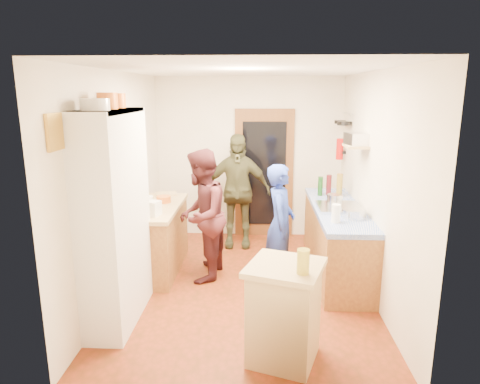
# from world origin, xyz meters

# --- Properties ---
(floor) EXTENTS (3.00, 4.00, 0.02)m
(floor) POSITION_xyz_m (0.00, 0.00, -0.01)
(floor) COLOR maroon
(floor) RESTS_ON ground
(ceiling) EXTENTS (3.00, 4.00, 0.02)m
(ceiling) POSITION_xyz_m (0.00, 0.00, 2.61)
(ceiling) COLOR silver
(ceiling) RESTS_ON ground
(wall_back) EXTENTS (3.00, 0.02, 2.60)m
(wall_back) POSITION_xyz_m (0.00, 2.01, 1.30)
(wall_back) COLOR silver
(wall_back) RESTS_ON ground
(wall_front) EXTENTS (3.00, 0.02, 2.60)m
(wall_front) POSITION_xyz_m (0.00, -2.01, 1.30)
(wall_front) COLOR silver
(wall_front) RESTS_ON ground
(wall_left) EXTENTS (0.02, 4.00, 2.60)m
(wall_left) POSITION_xyz_m (-1.51, 0.00, 1.30)
(wall_left) COLOR silver
(wall_left) RESTS_ON ground
(wall_right) EXTENTS (0.02, 4.00, 2.60)m
(wall_right) POSITION_xyz_m (1.51, 0.00, 1.30)
(wall_right) COLOR silver
(wall_right) RESTS_ON ground
(door_frame) EXTENTS (0.95, 0.06, 2.10)m
(door_frame) POSITION_xyz_m (0.25, 1.97, 1.05)
(door_frame) COLOR brown
(door_frame) RESTS_ON ground
(door_glass) EXTENTS (0.70, 0.02, 1.70)m
(door_glass) POSITION_xyz_m (0.25, 1.94, 1.05)
(door_glass) COLOR black
(door_glass) RESTS_ON door_frame
(hutch_body) EXTENTS (0.40, 1.20, 2.20)m
(hutch_body) POSITION_xyz_m (-1.30, -0.80, 1.10)
(hutch_body) COLOR silver
(hutch_body) RESTS_ON ground
(hutch_top_shelf) EXTENTS (0.40, 1.14, 0.04)m
(hutch_top_shelf) POSITION_xyz_m (-1.30, -0.80, 2.18)
(hutch_top_shelf) COLOR silver
(hutch_top_shelf) RESTS_ON hutch_body
(plate_stack) EXTENTS (0.26, 0.26, 0.11)m
(plate_stack) POSITION_xyz_m (-1.30, -1.11, 2.25)
(plate_stack) COLOR white
(plate_stack) RESTS_ON hutch_top_shelf
(orange_pot_a) EXTENTS (0.20, 0.20, 0.16)m
(orange_pot_a) POSITION_xyz_m (-1.30, -0.79, 2.28)
(orange_pot_a) COLOR orange
(orange_pot_a) RESTS_ON hutch_top_shelf
(orange_pot_b) EXTENTS (0.17, 0.17, 0.15)m
(orange_pot_b) POSITION_xyz_m (-1.30, -0.49, 2.27)
(orange_pot_b) COLOR orange
(orange_pot_b) RESTS_ON hutch_top_shelf
(left_counter_base) EXTENTS (0.60, 1.40, 0.85)m
(left_counter_base) POSITION_xyz_m (-1.20, 0.45, 0.42)
(left_counter_base) COLOR #9E6C2E
(left_counter_base) RESTS_ON ground
(left_counter_top) EXTENTS (0.64, 1.44, 0.05)m
(left_counter_top) POSITION_xyz_m (-1.20, 0.45, 0.88)
(left_counter_top) COLOR tan
(left_counter_top) RESTS_ON left_counter_base
(toaster) EXTENTS (0.28, 0.23, 0.18)m
(toaster) POSITION_xyz_m (-1.15, 0.02, 0.99)
(toaster) COLOR white
(toaster) RESTS_ON left_counter_top
(kettle) EXTENTS (0.18, 0.18, 0.18)m
(kettle) POSITION_xyz_m (-1.25, 0.25, 0.99)
(kettle) COLOR white
(kettle) RESTS_ON left_counter_top
(orange_bowl) EXTENTS (0.24, 0.24, 0.09)m
(orange_bowl) POSITION_xyz_m (-1.12, 0.62, 0.94)
(orange_bowl) COLOR orange
(orange_bowl) RESTS_ON left_counter_top
(chopping_board) EXTENTS (0.34, 0.29, 0.02)m
(chopping_board) POSITION_xyz_m (-1.18, 1.07, 0.91)
(chopping_board) COLOR tan
(chopping_board) RESTS_ON left_counter_top
(right_counter_base) EXTENTS (0.60, 2.20, 0.84)m
(right_counter_base) POSITION_xyz_m (1.20, 0.50, 0.42)
(right_counter_base) COLOR #9E6C2E
(right_counter_base) RESTS_ON ground
(right_counter_top) EXTENTS (0.62, 2.22, 0.06)m
(right_counter_top) POSITION_xyz_m (1.20, 0.50, 0.87)
(right_counter_top) COLOR #0D37B8
(right_counter_top) RESTS_ON right_counter_base
(hob) EXTENTS (0.55, 0.58, 0.04)m
(hob) POSITION_xyz_m (1.20, 0.39, 0.92)
(hob) COLOR silver
(hob) RESTS_ON right_counter_top
(pot_on_hob) EXTENTS (0.20, 0.20, 0.13)m
(pot_on_hob) POSITION_xyz_m (1.15, 0.49, 1.00)
(pot_on_hob) COLOR silver
(pot_on_hob) RESTS_ON hob
(bottle_a) EXTENTS (0.07, 0.07, 0.28)m
(bottle_a) POSITION_xyz_m (1.05, 1.11, 1.04)
(bottle_a) COLOR #143F14
(bottle_a) RESTS_ON right_counter_top
(bottle_b) EXTENTS (0.08, 0.08, 0.29)m
(bottle_b) POSITION_xyz_m (1.18, 1.17, 1.05)
(bottle_b) COLOR #591419
(bottle_b) RESTS_ON right_counter_top
(bottle_c) EXTENTS (0.10, 0.10, 0.33)m
(bottle_c) POSITION_xyz_m (1.31, 1.05, 1.07)
(bottle_c) COLOR olive
(bottle_c) RESTS_ON right_counter_top
(paper_towel) EXTENTS (0.12, 0.12, 0.21)m
(paper_towel) POSITION_xyz_m (1.05, -0.19, 1.01)
(paper_towel) COLOR white
(paper_towel) RESTS_ON right_counter_top
(mixing_bowl) EXTENTS (0.29, 0.29, 0.11)m
(mixing_bowl) POSITION_xyz_m (1.30, 0.01, 0.95)
(mixing_bowl) COLOR silver
(mixing_bowl) RESTS_ON right_counter_top
(island_base) EXTENTS (0.70, 0.70, 0.86)m
(island_base) POSITION_xyz_m (0.40, -1.47, 0.43)
(island_base) COLOR tan
(island_base) RESTS_ON ground
(island_top) EXTENTS (0.79, 0.79, 0.05)m
(island_top) POSITION_xyz_m (0.40, -1.47, 0.89)
(island_top) COLOR tan
(island_top) RESTS_ON island_base
(cutting_board) EXTENTS (0.42, 0.38, 0.02)m
(cutting_board) POSITION_xyz_m (0.37, -1.41, 0.90)
(cutting_board) COLOR white
(cutting_board) RESTS_ON island_top
(oil_jar) EXTENTS (0.13, 0.13, 0.21)m
(oil_jar) POSITION_xyz_m (0.53, -1.65, 1.01)
(oil_jar) COLOR #AD9E2D
(oil_jar) RESTS_ON island_top
(pan_rail) EXTENTS (0.02, 0.65, 0.02)m
(pan_rail) POSITION_xyz_m (1.46, 1.52, 2.05)
(pan_rail) COLOR silver
(pan_rail) RESTS_ON wall_right
(pan_hang_a) EXTENTS (0.18, 0.18, 0.05)m
(pan_hang_a) POSITION_xyz_m (1.40, 1.35, 1.92)
(pan_hang_a) COLOR black
(pan_hang_a) RESTS_ON pan_rail
(pan_hang_b) EXTENTS (0.16, 0.16, 0.05)m
(pan_hang_b) POSITION_xyz_m (1.40, 1.55, 1.90)
(pan_hang_b) COLOR black
(pan_hang_b) RESTS_ON pan_rail
(pan_hang_c) EXTENTS (0.17, 0.17, 0.05)m
(pan_hang_c) POSITION_xyz_m (1.40, 1.75, 1.91)
(pan_hang_c) COLOR black
(pan_hang_c) RESTS_ON pan_rail
(wall_shelf) EXTENTS (0.26, 0.42, 0.03)m
(wall_shelf) POSITION_xyz_m (1.37, 0.45, 1.70)
(wall_shelf) COLOR tan
(wall_shelf) RESTS_ON wall_right
(radio) EXTENTS (0.27, 0.33, 0.15)m
(radio) POSITION_xyz_m (1.37, 0.45, 1.79)
(radio) COLOR silver
(radio) RESTS_ON wall_shelf
(ext_bracket) EXTENTS (0.06, 0.10, 0.04)m
(ext_bracket) POSITION_xyz_m (1.47, 1.70, 1.45)
(ext_bracket) COLOR black
(ext_bracket) RESTS_ON wall_right
(fire_extinguisher) EXTENTS (0.11, 0.11, 0.32)m
(fire_extinguisher) POSITION_xyz_m (1.41, 1.70, 1.50)
(fire_extinguisher) COLOR red
(fire_extinguisher) RESTS_ON wall_right
(picture_frame) EXTENTS (0.03, 0.25, 0.30)m
(picture_frame) POSITION_xyz_m (-1.48, -1.55, 2.05)
(picture_frame) COLOR gold
(picture_frame) RESTS_ON wall_left
(person_hob) EXTENTS (0.42, 0.58, 1.50)m
(person_hob) POSITION_xyz_m (0.47, 0.20, 0.75)
(person_hob) COLOR #243AA1
(person_hob) RESTS_ON ground
(person_left) EXTENTS (0.73, 0.89, 1.68)m
(person_left) POSITION_xyz_m (-0.52, 0.26, 0.84)
(person_left) COLOR #40191C
(person_left) RESTS_ON ground
(person_back) EXTENTS (1.04, 0.44, 1.76)m
(person_back) POSITION_xyz_m (-0.16, 1.44, 0.88)
(person_back) COLOR #3C3B23
(person_back) RESTS_ON ground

